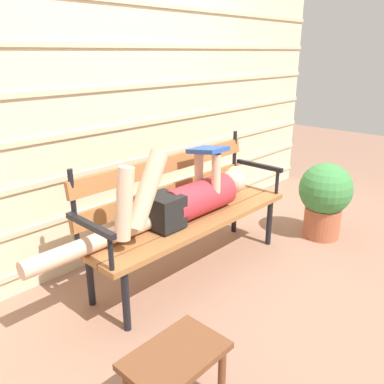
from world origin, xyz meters
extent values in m
plane|color=#936B56|center=(0.00, 0.00, 0.00)|extent=(12.00, 12.00, 0.00)
cube|color=beige|center=(0.00, 0.77, 1.26)|extent=(4.92, 0.06, 2.53)
cube|color=beige|center=(0.00, 0.74, 0.14)|extent=(4.92, 0.02, 0.04)
cube|color=beige|center=(0.00, 0.74, 0.42)|extent=(4.92, 0.02, 0.04)
cube|color=beige|center=(0.00, 0.74, 0.70)|extent=(4.92, 0.02, 0.04)
cube|color=beige|center=(0.00, 0.74, 0.98)|extent=(4.92, 0.02, 0.04)
cube|color=beige|center=(0.00, 0.74, 1.26)|extent=(4.92, 0.02, 0.04)
cube|color=beige|center=(0.00, 0.74, 1.55)|extent=(4.92, 0.02, 0.04)
cube|color=beige|center=(0.00, 0.74, 1.83)|extent=(4.92, 0.02, 0.04)
cube|color=#9E6638|center=(0.00, -0.03, 0.40)|extent=(1.66, 0.14, 0.04)
cube|color=#9E6638|center=(0.00, 0.12, 0.40)|extent=(1.66, 0.14, 0.04)
cube|color=#9E6638|center=(0.00, 0.27, 0.40)|extent=(1.66, 0.14, 0.04)
cube|color=#9E6638|center=(0.00, 0.34, 0.55)|extent=(1.60, 0.05, 0.11)
cube|color=#9E6638|center=(0.00, 0.34, 0.76)|extent=(1.60, 0.05, 0.11)
cylinder|color=black|center=(-0.76, 0.34, 0.65)|extent=(0.03, 0.03, 0.46)
cylinder|color=black|center=(0.76, 0.34, 0.65)|extent=(0.03, 0.03, 0.46)
cylinder|color=black|center=(-0.73, -0.06, 0.19)|extent=(0.04, 0.04, 0.39)
cylinder|color=black|center=(0.73, -0.06, 0.19)|extent=(0.04, 0.04, 0.39)
cylinder|color=black|center=(-0.73, 0.29, 0.19)|extent=(0.04, 0.04, 0.39)
cylinder|color=black|center=(0.73, 0.29, 0.19)|extent=(0.04, 0.04, 0.39)
cube|color=black|center=(-0.81, 0.12, 0.62)|extent=(0.04, 0.43, 0.03)
cylinder|color=black|center=(-0.81, -0.06, 0.52)|extent=(0.03, 0.03, 0.20)
cube|color=black|center=(0.81, 0.12, 0.62)|extent=(0.04, 0.43, 0.03)
cylinder|color=black|center=(0.81, -0.06, 0.52)|extent=(0.03, 0.03, 0.20)
cylinder|color=#B72D38|center=(0.07, 0.12, 0.54)|extent=(0.55, 0.23, 0.23)
cube|color=black|center=(-0.26, 0.12, 0.54)|extent=(0.20, 0.22, 0.21)
sphere|color=beige|center=(0.47, 0.12, 0.57)|extent=(0.19, 0.19, 0.19)
sphere|color=#E0C67A|center=(0.49, 0.12, 0.60)|extent=(0.16, 0.16, 0.16)
cylinder|color=beige|center=(-0.44, 0.06, 0.75)|extent=(0.31, 0.11, 0.46)
cylinder|color=beige|center=(-0.61, 0.06, 0.71)|extent=(0.15, 0.09, 0.43)
cylinder|color=beige|center=(-0.76, 0.18, 0.48)|extent=(0.84, 0.10, 0.10)
cylinder|color=beige|center=(0.16, 0.04, 0.70)|extent=(0.06, 0.06, 0.31)
cylinder|color=beige|center=(0.16, 0.20, 0.70)|extent=(0.06, 0.06, 0.31)
cube|color=#284C9E|center=(0.16, 0.12, 0.87)|extent=(0.19, 0.26, 0.06)
cube|color=brown|center=(-0.92, -0.65, 0.30)|extent=(0.44, 0.28, 0.03)
cylinder|color=brown|center=(-0.75, -0.76, 0.14)|extent=(0.04, 0.04, 0.29)
cylinder|color=brown|center=(-0.75, -0.54, 0.14)|extent=(0.04, 0.04, 0.29)
cylinder|color=#AD5B3D|center=(1.17, -0.31, 0.13)|extent=(0.30, 0.30, 0.26)
sphere|color=#3D8442|center=(1.17, -0.31, 0.43)|extent=(0.44, 0.44, 0.44)
camera|label=1|loc=(-1.85, -1.61, 1.50)|focal=36.93mm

